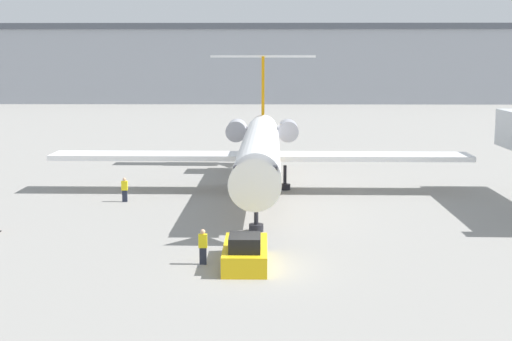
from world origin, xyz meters
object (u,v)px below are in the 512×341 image
at_px(pushback_tug, 245,253).
at_px(worker_near_tug, 203,246).
at_px(airplane_main, 260,147).
at_px(worker_by_wing, 125,189).

relative_size(pushback_tug, worker_near_tug, 2.76).
height_order(airplane_main, worker_near_tug, airplane_main).
bearing_deg(worker_by_wing, pushback_tug, -59.62).
relative_size(pushback_tug, worker_by_wing, 2.84).
bearing_deg(worker_near_tug, airplane_main, 82.13).
bearing_deg(worker_by_wing, worker_near_tug, -65.70).
xyz_separation_m(airplane_main, worker_near_tug, (-2.52, -18.20, -2.30)).
height_order(pushback_tug, worker_by_wing, pushback_tug).
distance_m(airplane_main, worker_near_tug, 18.51).
xyz_separation_m(pushback_tug, worker_near_tug, (-1.97, 0.08, 0.28)).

